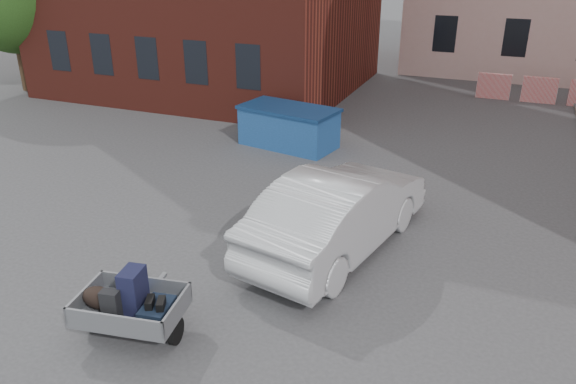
% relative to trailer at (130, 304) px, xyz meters
% --- Properties ---
extents(ground, '(120.00, 120.00, 0.00)m').
position_rel_trailer_xyz_m(ground, '(1.76, 2.96, -0.61)').
color(ground, '#38383A').
rests_on(ground, ground).
extents(barriers, '(4.70, 0.18, 1.00)m').
position_rel_trailer_xyz_m(barriers, '(5.96, 17.96, -0.11)').
color(barriers, red).
rests_on(barriers, ground).
extents(trailer, '(1.76, 1.91, 1.20)m').
position_rel_trailer_xyz_m(trailer, '(0.00, 0.00, 0.00)').
color(trailer, black).
rests_on(trailer, ground).
extents(dumpster, '(3.16, 2.03, 1.23)m').
position_rel_trailer_xyz_m(dumpster, '(-1.18, 9.47, 0.01)').
color(dumpster, '#1E4C91').
rests_on(dumpster, ground).
extents(silver_car, '(2.75, 5.32, 1.67)m').
position_rel_trailer_xyz_m(silver_car, '(2.15, 3.96, 0.23)').
color(silver_car, '#ADB0B5').
rests_on(silver_car, ground).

